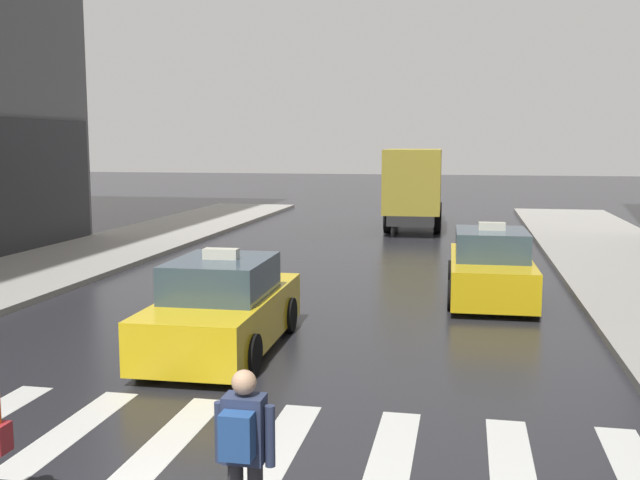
{
  "coord_description": "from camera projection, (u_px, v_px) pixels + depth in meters",
  "views": [
    {
      "loc": [
        3.47,
        -5.07,
        3.6
      ],
      "look_at": [
        0.86,
        8.0,
        1.83
      ],
      "focal_mm": 41.11,
      "sensor_mm": 36.0,
      "label": 1
    }
  ],
  "objects": [
    {
      "name": "taxi_second",
      "position": [
        490.0,
        268.0,
        16.95
      ],
      "size": [
        2.0,
        4.57,
        1.8
      ],
      "color": "yellow",
      "rests_on": "ground"
    },
    {
      "name": "box_truck",
      "position": [
        414.0,
        185.0,
        30.82
      ],
      "size": [
        2.43,
        7.59,
        3.35
      ],
      "color": "#2D2D2D",
      "rests_on": "ground"
    },
    {
      "name": "taxi_lead",
      "position": [
        223.0,
        309.0,
        12.79
      ],
      "size": [
        2.0,
        4.57,
        1.8
      ],
      "color": "yellow",
      "rests_on": "ground"
    },
    {
      "name": "crosswalk_markings",
      "position": [
        172.0,
        438.0,
        8.99
      ],
      "size": [
        11.3,
        2.8,
        0.01
      ],
      "color": "silver",
      "rests_on": "ground"
    },
    {
      "name": "pedestrian_with_backpack",
      "position": [
        244.0,
        446.0,
        6.39
      ],
      "size": [
        0.55,
        0.43,
        1.65
      ],
      "color": "#333338",
      "rests_on": "ground"
    }
  ]
}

